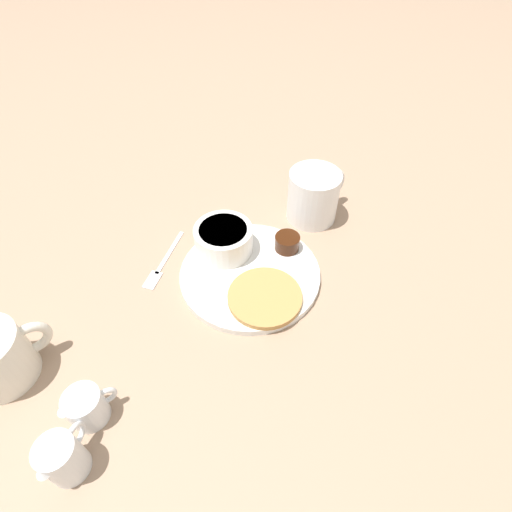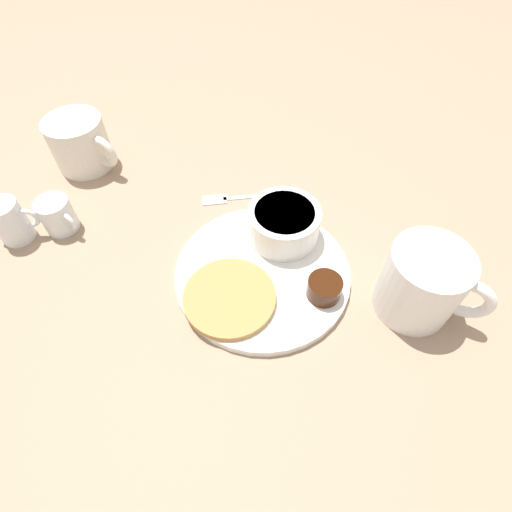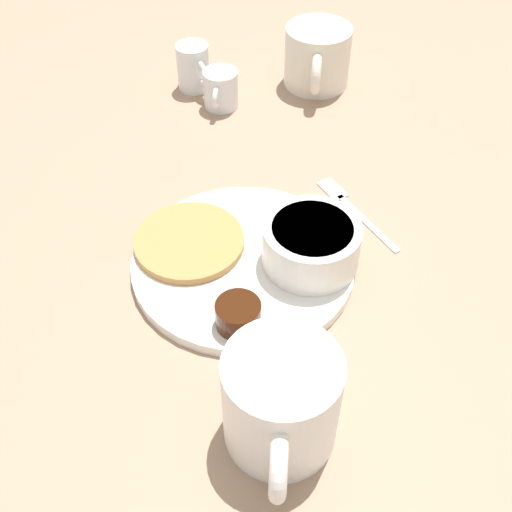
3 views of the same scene
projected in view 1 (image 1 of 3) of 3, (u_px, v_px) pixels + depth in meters
ground_plane at (250, 276)px, 0.67m from camera, size 4.00×4.00×0.00m
plate at (250, 274)px, 0.66m from camera, size 0.23×0.23×0.01m
pancake_stack at (265, 297)px, 0.62m from camera, size 0.12×0.12×0.01m
bowl at (224, 239)px, 0.67m from camera, size 0.10×0.10×0.05m
syrup_cup at (287, 242)px, 0.68m from camera, size 0.04×0.04×0.03m
butter_ramekin at (224, 234)px, 0.69m from camera, size 0.04×0.04×0.04m
coffee_mug at (314, 196)px, 0.74m from camera, size 0.09×0.13×0.10m
creamer_pitcher_near at (87, 407)px, 0.49m from camera, size 0.05×0.07×0.05m
creamer_pitcher_far at (63, 458)px, 0.44m from camera, size 0.05×0.06×0.07m
fork at (161, 265)px, 0.68m from camera, size 0.08×0.13×0.00m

